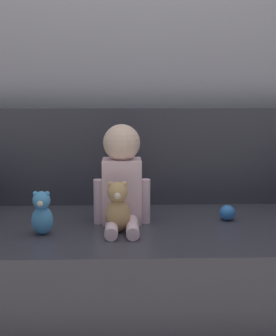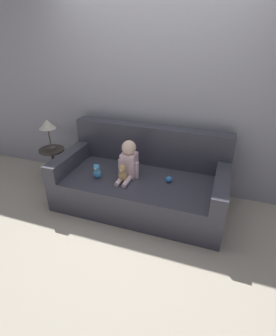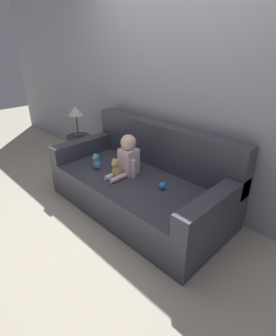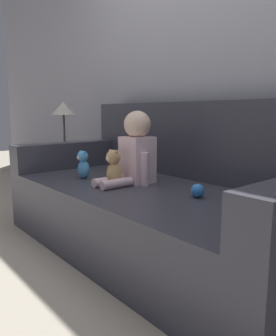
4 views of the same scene
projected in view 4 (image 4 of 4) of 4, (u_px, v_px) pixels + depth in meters
The scene contains 8 objects.
ground_plane at pixel (152, 249), 2.04m from camera, with size 12.00×12.00×0.00m, color #B7AD99.
wall_back at pixel (217, 42), 2.19m from camera, with size 8.00×0.05×2.60m.
couch at pixel (161, 200), 2.03m from camera, with size 2.02×0.99×0.91m.
person_baby at pixel (135, 151), 2.03m from camera, with size 0.26×0.38×0.45m.
teddy_bear_brown at pixel (114, 168), 1.96m from camera, with size 0.11×0.10×0.22m.
plush_toy_side at pixel (83, 165), 2.19m from camera, with size 0.09×0.09×0.19m.
toy_ball at pixel (197, 191), 1.70m from camera, with size 0.07×0.07×0.07m.
side_table at pixel (64, 128), 2.99m from camera, with size 0.34×0.34×0.93m.
Camera 4 is at (1.42, -1.30, 0.84)m, focal length 35.00 mm.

